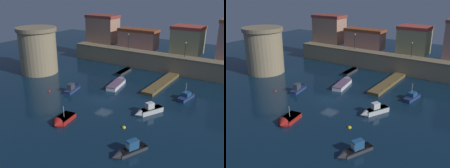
{
  "view_description": "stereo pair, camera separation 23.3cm",
  "coord_description": "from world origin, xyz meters",
  "views": [
    {
      "loc": [
        23.98,
        -34.21,
        18.23
      ],
      "look_at": [
        0.0,
        2.63,
        1.96
      ],
      "focal_mm": 42.62,
      "sensor_mm": 36.0,
      "label": 1
    },
    {
      "loc": [
        24.18,
        -34.08,
        18.23
      ],
      "look_at": [
        0.0,
        2.63,
        1.96
      ],
      "focal_mm": 42.62,
      "sensor_mm": 36.0,
      "label": 2
    }
  ],
  "objects": [
    {
      "name": "mooring_buoy_1",
      "position": [
        7.89,
        -6.52,
        0.0
      ],
      "size": [
        0.56,
        0.56,
        0.56
      ],
      "primitive_type": "sphere",
      "color": "yellow",
      "rests_on": "ground"
    },
    {
      "name": "moored_boat_1",
      "position": [
        -1.61,
        7.36,
        0.41
      ],
      "size": [
        3.03,
        7.2,
        1.74
      ],
      "rotation": [
        0.0,
        0.0,
        1.75
      ],
      "color": "white",
      "rests_on": "ground"
    },
    {
      "name": "moored_boat_6",
      "position": [
        11.9,
        8.32,
        0.43
      ],
      "size": [
        2.08,
        5.14,
        3.31
      ],
      "rotation": [
        0.0,
        0.0,
        1.41
      ],
      "color": "navy",
      "rests_on": "ground"
    },
    {
      "name": "quay_wall",
      "position": [
        0.0,
        20.47,
        1.99
      ],
      "size": [
        43.72,
        3.36,
        3.95
      ],
      "color": "#9E8966",
      "rests_on": "ground"
    },
    {
      "name": "quay_lamp_1",
      "position": [
        6.89,
        20.47,
        6.11
      ],
      "size": [
        0.32,
        0.32,
        3.21
      ],
      "color": "black",
      "rests_on": "quay_wall"
    },
    {
      "name": "moored_boat_0",
      "position": [
        11.36,
        -11.41,
        0.45
      ],
      "size": [
        3.03,
        4.8,
        1.9
      ],
      "rotation": [
        0.0,
        0.0,
        -2.0
      ],
      "color": "#333338",
      "rests_on": "ground"
    },
    {
      "name": "mooring_buoy_0",
      "position": [
        -10.37,
        -2.62,
        0.0
      ],
      "size": [
        0.5,
        0.5,
        0.5
      ],
      "primitive_type": "sphere",
      "color": "red",
      "rests_on": "ground"
    },
    {
      "name": "moored_boat_4",
      "position": [
        8.78,
        -0.89,
        0.55
      ],
      "size": [
        3.32,
        4.98,
        1.95
      ],
      "rotation": [
        0.0,
        0.0,
        -2.04
      ],
      "color": "silver",
      "rests_on": "ground"
    },
    {
      "name": "ground_plane",
      "position": [
        0.0,
        0.0,
        0.0
      ],
      "size": [
        113.64,
        113.64,
        0.0
      ],
      "primitive_type": "plane",
      "color": "#0C2338"
    },
    {
      "name": "moored_boat_2",
      "position": [
        -7.05,
        0.42,
        0.45
      ],
      "size": [
        2.25,
        5.08,
        1.98
      ],
      "rotation": [
        0.0,
        0.0,
        1.77
      ],
      "color": "navy",
      "rests_on": "ground"
    },
    {
      "name": "pier_dock",
      "position": [
        5.5,
        12.15,
        0.3
      ],
      "size": [
        2.26,
        13.58,
        0.7
      ],
      "color": "brown",
      "rests_on": "ground"
    },
    {
      "name": "quay_lamp_0",
      "position": [
        -6.96,
        20.47,
        6.38
      ],
      "size": [
        0.32,
        0.32,
        3.69
      ],
      "color": "black",
      "rests_on": "quay_wall"
    },
    {
      "name": "moored_boat_3",
      "position": [
        -0.21,
        -10.12,
        0.36
      ],
      "size": [
        2.41,
        4.36,
        2.85
      ],
      "rotation": [
        0.0,
        0.0,
        -1.43
      ],
      "color": "red",
      "rests_on": "ground"
    },
    {
      "name": "fortress_tower",
      "position": [
        -20.67,
        4.73,
        5.05
      ],
      "size": [
        8.61,
        8.61,
        9.98
      ],
      "color": "#9E8966",
      "rests_on": "ground"
    },
    {
      "name": "moored_boat_5",
      "position": [
        -4.54,
        15.25,
        0.34
      ],
      "size": [
        1.69,
        6.69,
        1.25
      ],
      "rotation": [
        0.0,
        0.0,
        1.63
      ],
      "color": "#333338",
      "rests_on": "ground"
    },
    {
      "name": "old_town_backdrop",
      "position": [
        -1.39,
        24.26,
        7.15
      ],
      "size": [
        39.81,
        5.33,
        8.28
      ],
      "color": "tan",
      "rests_on": "ground"
    }
  ]
}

